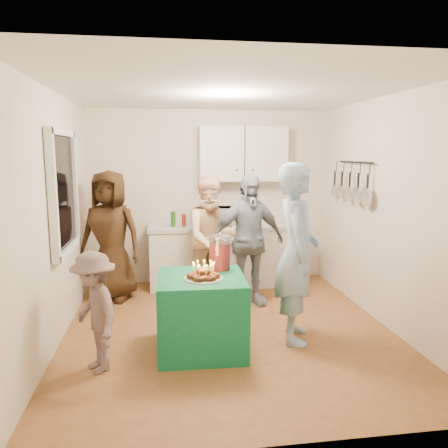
{
  "coord_description": "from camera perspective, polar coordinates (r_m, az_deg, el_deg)",
  "views": [
    {
      "loc": [
        -0.71,
        -4.6,
        1.97
      ],
      "look_at": [
        0.0,
        0.35,
        1.15
      ],
      "focal_mm": 35.0,
      "sensor_mm": 36.0,
      "label": 1
    }
  ],
  "objects": [
    {
      "name": "floor",
      "position": [
        5.05,
        0.58,
        -13.63
      ],
      "size": [
        4.0,
        4.0,
        0.0
      ],
      "primitive_type": "plane",
      "color": "brown",
      "rests_on": "ground"
    },
    {
      "name": "ceiling",
      "position": [
        4.7,
        0.64,
        17.02
      ],
      "size": [
        4.0,
        4.0,
        0.0
      ],
      "primitive_type": "plane",
      "color": "white",
      "rests_on": "floor"
    },
    {
      "name": "back_wall",
      "position": [
        6.67,
        -2.03,
        3.53
      ],
      "size": [
        3.6,
        3.6,
        0.0
      ],
      "primitive_type": "plane",
      "color": "silver",
      "rests_on": "floor"
    },
    {
      "name": "left_wall",
      "position": [
        4.77,
        -21.27,
        0.61
      ],
      "size": [
        4.0,
        4.0,
        0.0
      ],
      "primitive_type": "plane",
      "color": "silver",
      "rests_on": "floor"
    },
    {
      "name": "right_wall",
      "position": [
        5.28,
        20.29,
        1.45
      ],
      "size": [
        4.0,
        4.0,
        0.0
      ],
      "primitive_type": "plane",
      "color": "silver",
      "rests_on": "floor"
    },
    {
      "name": "window_night",
      "position": [
        5.03,
        -20.35,
        3.95
      ],
      "size": [
        0.04,
        1.0,
        1.2
      ],
      "primitive_type": "cube",
      "color": "black",
      "rests_on": "left_wall"
    },
    {
      "name": "counter",
      "position": [
        6.55,
        0.05,
        -4.3
      ],
      "size": [
        2.2,
        0.58,
        0.86
      ],
      "primitive_type": "cube",
      "color": "white",
      "rests_on": "floor"
    },
    {
      "name": "countertop",
      "position": [
        6.46,
        0.05,
        -0.37
      ],
      "size": [
        2.24,
        0.62,
        0.05
      ],
      "primitive_type": "cube",
      "color": "beige",
      "rests_on": "counter"
    },
    {
      "name": "upper_cabinet",
      "position": [
        6.56,
        2.48,
        9.12
      ],
      "size": [
        1.3,
        0.3,
        0.8
      ],
      "primitive_type": "cube",
      "color": "white",
      "rests_on": "back_wall"
    },
    {
      "name": "pot_rack",
      "position": [
        5.84,
        16.5,
        5.3
      ],
      "size": [
        0.12,
        1.0,
        0.6
      ],
      "primitive_type": "cube",
      "color": "black",
      "rests_on": "right_wall"
    },
    {
      "name": "microwave",
      "position": [
        6.42,
        -1.06,
        1.01
      ],
      "size": [
        0.53,
        0.4,
        0.27
      ],
      "primitive_type": "imported",
      "rotation": [
        0.0,
        0.0,
        -0.14
      ],
      "color": "white",
      "rests_on": "countertop"
    },
    {
      "name": "party_table",
      "position": [
        4.46,
        -2.96,
        -11.57
      ],
      "size": [
        0.88,
        0.88,
        0.76
      ],
      "primitive_type": "cube",
      "rotation": [
        0.0,
        0.0,
        -0.03
      ],
      "color": "#106B41",
      "rests_on": "floor"
    },
    {
      "name": "donut_cake",
      "position": [
        4.23,
        -2.7,
        -6.04
      ],
      "size": [
        0.38,
        0.38,
        0.18
      ],
      "primitive_type": null,
      "color": "#381C0C",
      "rests_on": "party_table"
    },
    {
      "name": "punch_jar",
      "position": [
        4.56,
        -0.54,
        -3.86
      ],
      "size": [
        0.22,
        0.22,
        0.34
      ],
      "primitive_type": "cylinder",
      "color": "red",
      "rests_on": "party_table"
    },
    {
      "name": "man_birthday",
      "position": [
        4.6,
        9.47,
        -3.79
      ],
      "size": [
        0.58,
        0.76,
        1.87
      ],
      "primitive_type": "imported",
      "rotation": [
        0.0,
        0.0,
        1.36
      ],
      "color": "#99BADE",
      "rests_on": "floor"
    },
    {
      "name": "woman_back_left",
      "position": [
        6.02,
        -14.61,
        -1.5
      ],
      "size": [
        0.99,
        0.8,
        1.74
      ],
      "primitive_type": "imported",
      "rotation": [
        0.0,
        0.0,
        -0.33
      ],
      "color": "#513317",
      "rests_on": "floor"
    },
    {
      "name": "woman_back_center",
      "position": [
        5.85,
        -1.51,
        -1.89
      ],
      "size": [
        0.93,
        0.8,
        1.67
      ],
      "primitive_type": "imported",
      "rotation": [
        0.0,
        0.0,
        0.23
      ],
      "color": "#F4AA7F",
      "rests_on": "floor"
    },
    {
      "name": "woman_back_right",
      "position": [
        5.62,
        3.11,
        -2.15
      ],
      "size": [
        1.07,
        0.63,
        1.71
      ],
      "primitive_type": "imported",
      "rotation": [
        0.0,
        0.0,
        0.22
      ],
      "color": "#102136",
      "rests_on": "floor"
    },
    {
      "name": "child_near_left",
      "position": [
        4.16,
        -16.53,
        -10.97
      ],
      "size": [
        0.7,
        0.83,
        1.11
      ],
      "primitive_type": "imported",
      "rotation": [
        0.0,
        0.0,
        -1.09
      ],
      "color": "#604D4D",
      "rests_on": "floor"
    }
  ]
}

